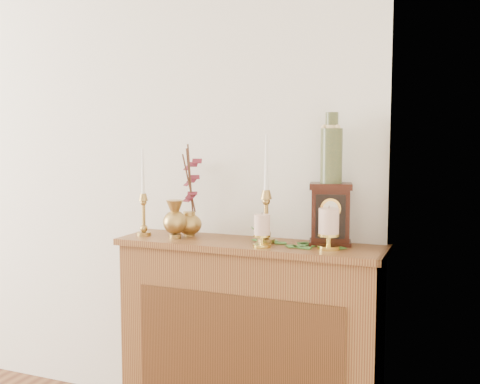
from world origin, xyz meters
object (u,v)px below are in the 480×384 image
at_px(mantel_clock, 330,215).
at_px(ceramic_vase, 331,152).
at_px(candlestick_left, 143,207).
at_px(ginger_jar, 192,194).
at_px(candlestick_center, 266,208).
at_px(bud_vase, 175,220).

xyz_separation_m(mantel_clock, ceramic_vase, (-0.00, 0.00, 0.28)).
bearing_deg(ceramic_vase, candlestick_left, -172.90).
relative_size(ginger_jar, mantel_clock, 1.62).
height_order(candlestick_center, ceramic_vase, ceramic_vase).
height_order(candlestick_center, mantel_clock, candlestick_center).
height_order(mantel_clock, ceramic_vase, ceramic_vase).
height_order(candlestick_left, bud_vase, candlestick_left).
bearing_deg(bud_vase, candlestick_center, 6.50).
bearing_deg(mantel_clock, bud_vase, 176.20).
distance_m(candlestick_left, ceramic_vase, 0.94).
height_order(candlestick_left, candlestick_center, candlestick_center).
xyz_separation_m(candlestick_left, mantel_clock, (0.89, 0.11, -0.00)).
relative_size(candlestick_center, ceramic_vase, 1.59).
bearing_deg(mantel_clock, candlestick_left, 173.86).
relative_size(bud_vase, ceramic_vase, 0.58).
xyz_separation_m(candlestick_left, ceramic_vase, (0.89, 0.11, 0.28)).
distance_m(candlestick_center, ginger_jar, 0.42).
distance_m(candlestick_center, bud_vase, 0.45).
relative_size(candlestick_center, ginger_jar, 1.10).
bearing_deg(candlestick_left, bud_vase, -2.74).
height_order(candlestick_left, ginger_jar, ginger_jar).
distance_m(mantel_clock, ceramic_vase, 0.28).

